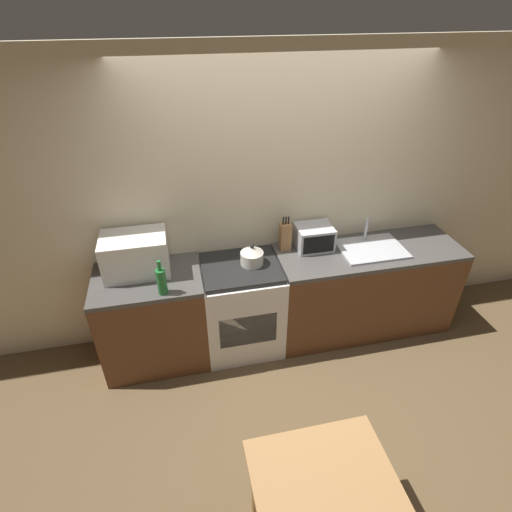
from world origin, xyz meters
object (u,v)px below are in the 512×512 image
kettle (252,256)px  bottle (162,281)px  stove_range (242,306)px  toaster_oven (314,237)px  dining_table (326,500)px  microwave (135,255)px

kettle → bottle: (-0.76, -0.25, 0.03)m
stove_range → toaster_oven: (0.70, 0.15, 0.56)m
kettle → toaster_oven: 0.62m
kettle → dining_table: (0.01, -1.84, -0.36)m
bottle → dining_table: 1.81m
stove_range → bottle: bearing=-160.7°
microwave → dining_table: (0.96, -1.93, -0.45)m
kettle → toaster_oven: (0.60, 0.14, 0.03)m
bottle → toaster_oven: size_ratio=0.92×
kettle → bottle: size_ratio=0.66×
stove_range → dining_table: (0.11, -1.82, 0.17)m
stove_range → toaster_oven: 0.91m
dining_table → kettle: bearing=90.3°
stove_range → dining_table: size_ratio=1.18×
stove_range → bottle: bottle is taller
microwave → kettle: bearing=-5.3°
bottle → toaster_oven: bottle is taller
stove_range → bottle: size_ratio=3.01×
bottle → microwave: bearing=120.2°
microwave → dining_table: microwave is taller
microwave → toaster_oven: size_ratio=1.60×
bottle → kettle: bearing=18.1°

